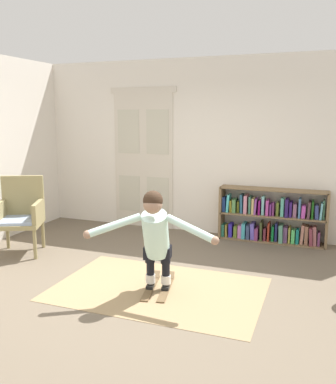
# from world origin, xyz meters

# --- Properties ---
(ground_plane) EXTENTS (7.20, 7.20, 0.00)m
(ground_plane) POSITION_xyz_m (0.00, 0.00, 0.00)
(ground_plane) COLOR #675A4A
(back_wall) EXTENTS (6.00, 0.10, 2.90)m
(back_wall) POSITION_xyz_m (0.00, 2.60, 1.45)
(back_wall) COLOR silver
(back_wall) RESTS_ON ground
(double_door) EXTENTS (1.22, 0.05, 2.45)m
(double_door) POSITION_xyz_m (-1.14, 2.54, 1.23)
(double_door) COLOR beige
(double_door) RESTS_ON ground
(rug) EXTENTS (2.37, 1.55, 0.01)m
(rug) POSITION_xyz_m (0.13, 0.05, 0.00)
(rug) COLOR #987D58
(rug) RESTS_ON ground
(bookshelf) EXTENTS (1.66, 0.30, 0.85)m
(bookshelf) POSITION_xyz_m (1.12, 2.39, 0.37)
(bookshelf) COLOR #7B6243
(bookshelf) RESTS_ON ground
(wicker_chair) EXTENTS (0.80, 0.80, 1.10)m
(wicker_chair) POSITION_xyz_m (-2.23, 0.59, 0.58)
(wicker_chair) COLOR #918557
(wicker_chair) RESTS_ON ground
(skis_pair) EXTENTS (0.41, 0.79, 0.07)m
(skis_pair) POSITION_xyz_m (0.13, 0.08, 0.02)
(skis_pair) COLOR brown
(skis_pair) RESTS_ON rug
(person_skier) EXTENTS (1.40, 0.76, 1.13)m
(person_skier) POSITION_xyz_m (0.16, -0.10, 0.71)
(person_skier) COLOR white
(person_skier) RESTS_ON skis_pair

